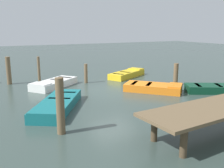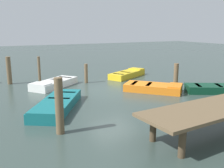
{
  "view_description": "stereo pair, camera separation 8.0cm",
  "coord_description": "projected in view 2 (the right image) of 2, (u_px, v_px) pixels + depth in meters",
  "views": [
    {
      "loc": [
        6.36,
        12.32,
        3.43
      ],
      "look_at": [
        0.0,
        0.0,
        0.35
      ],
      "focal_mm": 40.79,
      "sensor_mm": 36.0,
      "label": 1
    },
    {
      "loc": [
        6.29,
        12.35,
        3.43
      ],
      "look_at": [
        0.0,
        0.0,
        0.35
      ],
      "focal_mm": 40.79,
      "sensor_mm": 36.0,
      "label": 2
    }
  ],
  "objects": [
    {
      "name": "rowboat_white",
      "position": [
        54.0,
        83.0,
        14.97
      ],
      "size": [
        3.19,
        2.84,
        0.46
      ],
      "rotation": [
        0.0,
        0.0,
        0.66
      ],
      "color": "silver",
      "rests_on": "ground_plane"
    },
    {
      "name": "ground_plane",
      "position": [
        112.0,
        90.0,
        14.27
      ],
      "size": [
        80.0,
        80.0,
        0.0
      ],
      "primitive_type": "plane",
      "color": "#33423D"
    },
    {
      "name": "rowboat_orange",
      "position": [
        153.0,
        88.0,
        13.94
      ],
      "size": [
        3.06,
        3.14,
        0.46
      ],
      "rotation": [
        0.0,
        0.0,
        2.32
      ],
      "color": "orange",
      "rests_on": "ground_plane"
    },
    {
      "name": "mooring_piling_near_left",
      "position": [
        59.0,
        106.0,
        8.23
      ],
      "size": [
        0.27,
        0.27,
        1.88
      ],
      "primitive_type": "cylinder",
      "color": "brown",
      "rests_on": "ground_plane"
    },
    {
      "name": "dock_segment",
      "position": [
        222.0,
        107.0,
        8.43
      ],
      "size": [
        6.24,
        2.15,
        0.95
      ],
      "rotation": [
        0.0,
        0.0,
        0.07
      ],
      "color": "brown",
      "rests_on": "ground_plane"
    },
    {
      "name": "rowboat_yellow",
      "position": [
        127.0,
        74.0,
        18.0
      ],
      "size": [
        3.37,
        2.48,
        0.46
      ],
      "rotation": [
        0.0,
        0.0,
        3.63
      ],
      "color": "gold",
      "rests_on": "ground_plane"
    },
    {
      "name": "mooring_piling_mid_left",
      "position": [
        86.0,
        73.0,
        16.0
      ],
      "size": [
        0.21,
        0.21,
        1.22
      ],
      "primitive_type": "cylinder",
      "color": "brown",
      "rests_on": "ground_plane"
    },
    {
      "name": "mooring_piling_near_right",
      "position": [
        39.0,
        69.0,
        16.56
      ],
      "size": [
        0.17,
        0.17,
        1.61
      ],
      "primitive_type": "cylinder",
      "color": "brown",
      "rests_on": "ground_plane"
    },
    {
      "name": "rowboat_teal",
      "position": [
        57.0,
        104.0,
        10.9
      ],
      "size": [
        3.14,
        4.01,
        0.46
      ],
      "rotation": [
        0.0,
        0.0,
        1.02
      ],
      "color": "#14666B",
      "rests_on": "ground_plane"
    },
    {
      "name": "mooring_piling_mid_right",
      "position": [
        9.0,
        71.0,
        15.61
      ],
      "size": [
        0.28,
        0.28,
        1.71
      ],
      "primitive_type": "cylinder",
      "color": "brown",
      "rests_on": "ground_plane"
    },
    {
      "name": "mooring_piling_center",
      "position": [
        176.0,
        74.0,
        15.38
      ],
      "size": [
        0.28,
        0.28,
        1.33
      ],
      "primitive_type": "cylinder",
      "color": "brown",
      "rests_on": "ground_plane"
    }
  ]
}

